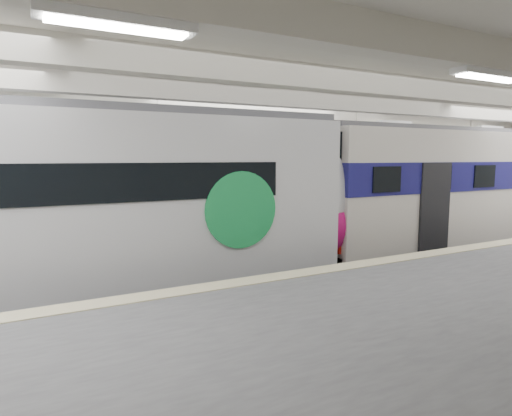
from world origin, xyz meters
TOP-DOWN VIEW (x-y plane):
  - station_hall at (0.00, -1.74)m, footprint 36.00×24.00m
  - modern_emu at (-4.90, -0.00)m, footprint 14.83×3.06m
  - older_rer at (7.69, 0.00)m, footprint 14.00×3.09m

SIDE VIEW (x-z plane):
  - modern_emu at x=-4.90m, z-range -0.04..4.69m
  - older_rer at x=7.69m, z-range 0.11..4.71m
  - station_hall at x=0.00m, z-range 0.37..6.12m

